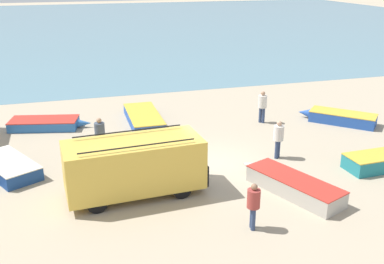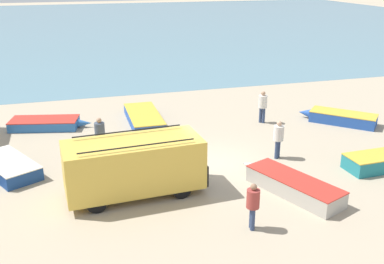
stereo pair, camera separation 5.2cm
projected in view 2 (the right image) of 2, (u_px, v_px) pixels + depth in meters
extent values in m
plane|color=tan|center=(213.00, 166.00, 18.98)|extent=(200.00, 200.00, 0.00)
cube|color=slate|center=(100.00, 24.00, 65.88)|extent=(120.00, 80.00, 0.01)
cube|color=gold|center=(134.00, 165.00, 16.22)|extent=(5.04, 2.31, 1.80)
cube|color=black|center=(199.00, 167.00, 17.18)|extent=(0.22, 1.85, 0.81)
cube|color=#1E232D|center=(197.00, 143.00, 16.80)|extent=(0.17, 1.77, 0.58)
cylinder|color=black|center=(168.00, 170.00, 17.76)|extent=(0.71, 0.26, 0.70)
cylinder|color=black|center=(182.00, 189.00, 16.21)|extent=(0.71, 0.26, 0.70)
cylinder|color=black|center=(90.00, 181.00, 16.80)|extent=(0.71, 0.26, 0.70)
cylinder|color=black|center=(96.00, 203.00, 15.25)|extent=(0.71, 0.26, 0.70)
cylinder|color=black|center=(128.00, 131.00, 16.56)|extent=(4.03, 0.30, 0.05)
cylinder|color=black|center=(138.00, 146.00, 15.17)|extent=(4.03, 0.30, 0.05)
cube|color=navy|center=(8.00, 167.00, 18.21)|extent=(2.80, 3.53, 0.52)
cube|color=silver|center=(8.00, 163.00, 18.15)|extent=(1.28, 0.80, 0.05)
cube|color=silver|center=(7.00, 161.00, 18.12)|extent=(2.82, 3.56, 0.04)
cube|color=#2D66AD|center=(45.00, 124.00, 23.32)|extent=(3.62, 2.17, 0.46)
cone|color=#2D66AD|center=(85.00, 123.00, 23.44)|extent=(0.82, 0.59, 0.43)
cube|color=#B22D23|center=(44.00, 121.00, 23.27)|extent=(0.49, 1.36, 0.05)
cube|color=#B22D23|center=(44.00, 119.00, 23.24)|extent=(3.66, 2.19, 0.04)
cube|color=#234CA3|center=(144.00, 118.00, 24.10)|extent=(1.65, 4.17, 0.50)
cone|color=#234CA3|center=(137.00, 105.00, 26.39)|extent=(0.49, 0.92, 0.48)
cube|color=gold|center=(144.00, 115.00, 24.03)|extent=(1.48, 0.22, 0.05)
cube|color=gold|center=(144.00, 114.00, 24.00)|extent=(1.67, 4.22, 0.04)
cube|color=#1E757F|center=(384.00, 161.00, 18.67)|extent=(3.35, 1.34, 0.60)
cube|color=#234CA3|center=(343.00, 118.00, 24.01)|extent=(3.29, 3.26, 0.56)
cone|color=#234CA3|center=(305.00, 113.00, 24.93)|extent=(0.90, 0.90, 0.53)
cube|color=gold|center=(343.00, 115.00, 23.94)|extent=(0.97, 0.98, 0.05)
cube|color=gold|center=(344.00, 113.00, 23.91)|extent=(3.32, 3.29, 0.04)
cube|color=#ADA89E|center=(294.00, 186.00, 16.51)|extent=(2.54, 3.94, 0.60)
cone|color=#ADA89E|center=(250.00, 166.00, 18.21)|extent=(0.84, 0.98, 0.57)
cube|color=#B22D23|center=(294.00, 181.00, 16.43)|extent=(1.11, 0.60, 0.05)
cube|color=#B22D23|center=(295.00, 179.00, 16.40)|extent=(2.56, 3.98, 0.04)
cylinder|color=navy|center=(253.00, 219.00, 14.20)|extent=(0.15, 0.15, 0.77)
cylinder|color=navy|center=(252.00, 217.00, 14.35)|extent=(0.15, 0.15, 0.77)
cylinder|color=#993833|center=(253.00, 199.00, 14.04)|extent=(0.42, 0.42, 0.61)
sphere|color=#8C664C|center=(254.00, 187.00, 13.89)|extent=(0.21, 0.21, 0.21)
cylinder|color=#5B564C|center=(103.00, 146.00, 19.95)|extent=(0.16, 0.16, 0.83)
cylinder|color=#5B564C|center=(99.00, 145.00, 20.01)|extent=(0.16, 0.16, 0.83)
cylinder|color=#424C5B|center=(100.00, 130.00, 19.72)|extent=(0.45, 0.45, 0.66)
sphere|color=tan|center=(99.00, 120.00, 19.57)|extent=(0.23, 0.23, 0.23)
cylinder|color=navy|center=(277.00, 150.00, 19.55)|extent=(0.16, 0.16, 0.83)
cylinder|color=navy|center=(278.00, 148.00, 19.68)|extent=(0.16, 0.16, 0.83)
cylinder|color=silver|center=(279.00, 133.00, 19.35)|extent=(0.45, 0.45, 0.66)
sphere|color=tan|center=(279.00, 123.00, 19.20)|extent=(0.23, 0.23, 0.23)
cylinder|color=navy|center=(264.00, 115.00, 24.04)|extent=(0.16, 0.16, 0.84)
cylinder|color=navy|center=(261.00, 115.00, 24.12)|extent=(0.16, 0.16, 0.84)
cylinder|color=silver|center=(263.00, 102.00, 23.82)|extent=(0.46, 0.46, 0.67)
sphere|color=tan|center=(263.00, 93.00, 23.66)|extent=(0.23, 0.23, 0.23)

